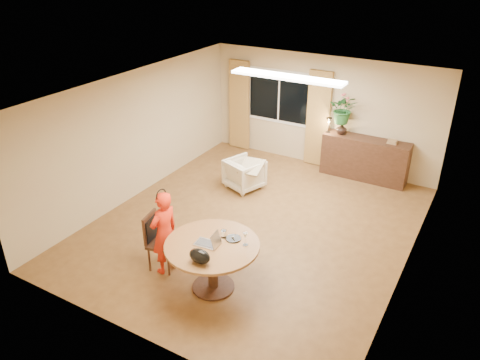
% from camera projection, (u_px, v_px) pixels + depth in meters
% --- Properties ---
extents(floor, '(6.50, 6.50, 0.00)m').
position_uv_depth(floor, '(254.00, 225.00, 8.85)').
color(floor, brown).
rests_on(floor, ground).
extents(ceiling, '(6.50, 6.50, 0.00)m').
position_uv_depth(ceiling, '(257.00, 91.00, 7.68)').
color(ceiling, white).
rests_on(ceiling, wall_back).
extents(wall_back, '(5.50, 0.00, 5.50)m').
position_uv_depth(wall_back, '(322.00, 112.00, 10.78)').
color(wall_back, tan).
rests_on(wall_back, floor).
extents(wall_left, '(0.00, 6.50, 6.50)m').
position_uv_depth(wall_left, '(136.00, 135.00, 9.49)').
color(wall_left, tan).
rests_on(wall_left, floor).
extents(wall_right, '(0.00, 6.50, 6.50)m').
position_uv_depth(wall_right, '(416.00, 201.00, 7.04)').
color(wall_right, tan).
rests_on(wall_right, floor).
extents(window, '(1.70, 0.03, 1.30)m').
position_uv_depth(window, '(279.00, 97.00, 11.17)').
color(window, white).
rests_on(window, wall_back).
extents(curtain_left, '(0.55, 0.08, 2.25)m').
position_uv_depth(curtain_left, '(239.00, 105.00, 11.74)').
color(curtain_left, brown).
rests_on(curtain_left, wall_back).
extents(curtain_right, '(0.55, 0.08, 2.25)m').
position_uv_depth(curtain_right, '(318.00, 119.00, 10.80)').
color(curtain_right, brown).
rests_on(curtain_right, wall_back).
extents(ceiling_panel, '(2.20, 0.35, 0.05)m').
position_uv_depth(ceiling_panel, '(287.00, 77.00, 8.62)').
color(ceiling_panel, white).
rests_on(ceiling_panel, ceiling).
extents(dining_table, '(1.42, 1.42, 0.81)m').
position_uv_depth(dining_table, '(212.00, 254.00, 6.96)').
color(dining_table, brown).
rests_on(dining_table, floor).
extents(dining_chair, '(0.54, 0.51, 0.97)m').
position_uv_depth(dining_chair, '(163.00, 242.00, 7.49)').
color(dining_chair, '#311C10').
rests_on(dining_chair, floor).
extents(child, '(0.58, 0.44, 1.42)m').
position_uv_depth(child, '(164.00, 233.00, 7.33)').
color(child, red).
rests_on(child, floor).
extents(laptop, '(0.38, 0.27, 0.24)m').
position_uv_depth(laptop, '(206.00, 237.00, 6.83)').
color(laptop, '#B7B7BC').
rests_on(laptop, dining_table).
extents(tumbler, '(0.09, 0.09, 0.12)m').
position_uv_depth(tumbler, '(224.00, 234.00, 7.01)').
color(tumbler, white).
rests_on(tumbler, dining_table).
extents(wine_glass, '(0.09, 0.09, 0.22)m').
position_uv_depth(wine_glass, '(245.00, 239.00, 6.81)').
color(wine_glass, white).
rests_on(wine_glass, dining_table).
extents(pot_lid, '(0.29, 0.29, 0.04)m').
position_uv_depth(pot_lid, '(233.00, 238.00, 6.98)').
color(pot_lid, white).
rests_on(pot_lid, dining_table).
extents(handbag, '(0.36, 0.25, 0.22)m').
position_uv_depth(handbag, '(200.00, 256.00, 6.43)').
color(handbag, black).
rests_on(handbag, dining_table).
extents(armchair, '(0.91, 0.92, 0.66)m').
position_uv_depth(armchair, '(245.00, 174.00, 10.09)').
color(armchair, beige).
rests_on(armchair, floor).
extents(throw, '(0.51, 0.60, 0.03)m').
position_uv_depth(throw, '(252.00, 163.00, 9.76)').
color(throw, beige).
rests_on(throw, armchair).
extents(sideboard, '(1.90, 0.47, 0.95)m').
position_uv_depth(sideboard, '(365.00, 159.00, 10.44)').
color(sideboard, '#311C10').
rests_on(sideboard, floor).
extents(vase, '(0.25, 0.25, 0.25)m').
position_uv_depth(vase, '(342.00, 129.00, 10.44)').
color(vase, black).
rests_on(vase, sideboard).
extents(bouquet, '(0.69, 0.63, 0.66)m').
position_uv_depth(bouquet, '(344.00, 109.00, 10.23)').
color(bouquet, '#276928').
rests_on(bouquet, vase).
extents(book_stack, '(0.23, 0.18, 0.08)m').
position_uv_depth(book_stack, '(392.00, 142.00, 9.97)').
color(book_stack, olive).
rests_on(book_stack, sideboard).
extents(desk_lamp, '(0.17, 0.17, 0.36)m').
position_uv_depth(desk_lamp, '(329.00, 125.00, 10.51)').
color(desk_lamp, black).
rests_on(desk_lamp, sideboard).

